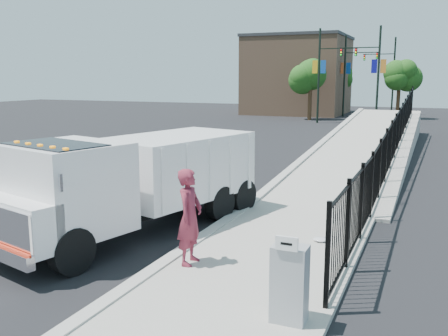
% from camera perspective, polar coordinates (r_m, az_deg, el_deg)
% --- Properties ---
extents(ground, '(120.00, 120.00, 0.00)m').
position_cam_1_polar(ground, '(11.78, -3.84, -9.26)').
color(ground, black).
rests_on(ground, ground).
extents(sidewalk, '(3.55, 12.00, 0.12)m').
position_cam_1_polar(sidewalk, '(9.33, 1.37, -14.29)').
color(sidewalk, '#9E998E').
rests_on(sidewalk, ground).
extents(curb, '(0.30, 12.00, 0.16)m').
position_cam_1_polar(curb, '(10.13, -9.05, -12.25)').
color(curb, '#ADAAA3').
rests_on(curb, ground).
extents(ramp, '(3.95, 24.06, 3.19)m').
position_cam_1_polar(ramp, '(26.35, 16.33, 1.33)').
color(ramp, '#9E998E').
rests_on(ramp, ground).
extents(iron_fence, '(0.10, 28.00, 1.80)m').
position_cam_1_polar(iron_fence, '(22.15, 18.87, 1.89)').
color(iron_fence, black).
rests_on(iron_fence, ground).
extents(truck, '(4.21, 7.87, 2.57)m').
position_cam_1_polar(truck, '(12.74, -10.49, -1.15)').
color(truck, black).
rests_on(truck, ground).
extents(worker, '(0.52, 0.76, 2.00)m').
position_cam_1_polar(worker, '(10.32, -3.94, -5.58)').
color(worker, maroon).
rests_on(worker, sidewalk).
extents(utility_cabinet, '(0.55, 0.40, 1.25)m').
position_cam_1_polar(utility_cabinet, '(8.12, 7.49, -13.00)').
color(utility_cabinet, gray).
rests_on(utility_cabinet, sidewalk).
extents(arrow_sign, '(0.35, 0.04, 0.22)m').
position_cam_1_polar(arrow_sign, '(7.66, 7.18, -8.56)').
color(arrow_sign, white).
rests_on(arrow_sign, utility_cabinet).
extents(debris, '(0.35, 0.35, 0.09)m').
position_cam_1_polar(debris, '(12.15, 10.98, -8.00)').
color(debris, silver).
rests_on(debris, sidewalk).
extents(light_pole_0, '(3.77, 0.22, 8.00)m').
position_cam_1_polar(light_pole_0, '(44.19, 11.18, 10.72)').
color(light_pole_0, black).
rests_on(light_pole_0, ground).
extents(light_pole_1, '(3.78, 0.22, 8.00)m').
position_cam_1_polar(light_pole_1, '(43.04, 16.82, 10.49)').
color(light_pole_1, black).
rests_on(light_pole_1, ground).
extents(light_pole_2, '(3.77, 0.22, 8.00)m').
position_cam_1_polar(light_pole_2, '(52.10, 13.96, 10.53)').
color(light_pole_2, black).
rests_on(light_pole_2, ground).
extents(light_pole_3, '(3.77, 0.22, 8.00)m').
position_cam_1_polar(light_pole_3, '(55.78, 18.50, 10.28)').
color(light_pole_3, black).
rests_on(light_pole_3, ground).
extents(tree_0, '(2.93, 2.93, 5.46)m').
position_cam_1_polar(tree_0, '(47.05, 9.87, 10.24)').
color(tree_0, '#382314').
rests_on(tree_0, ground).
extents(tree_1, '(2.35, 2.35, 5.17)m').
position_cam_1_polar(tree_1, '(50.52, 19.43, 9.77)').
color(tree_1, '#382314').
rests_on(tree_1, ground).
extents(tree_2, '(2.65, 2.65, 5.32)m').
position_cam_1_polar(tree_2, '(58.55, 13.15, 10.11)').
color(tree_2, '#382314').
rests_on(tree_2, ground).
extents(building, '(10.00, 10.00, 8.00)m').
position_cam_1_polar(building, '(55.69, 8.46, 10.32)').
color(building, '#8C664C').
rests_on(building, ground).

